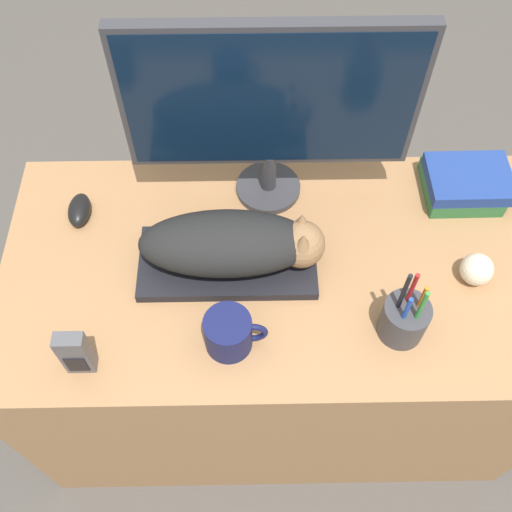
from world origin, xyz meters
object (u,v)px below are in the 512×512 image
at_px(baseball, 477,269).
at_px(phone, 75,353).
at_px(cat, 237,243).
at_px(monitor, 270,104).
at_px(computer_mouse, 79,210).
at_px(keyboard, 228,262).
at_px(coffee_mug, 229,333).
at_px(pen_cup, 404,319).
at_px(book_stack, 465,183).

height_order(baseball, phone, phone).
height_order(cat, monitor, monitor).
bearing_deg(phone, computer_mouse, 98.65).
xyz_separation_m(keyboard, computer_mouse, (-0.35, 0.14, 0.01)).
bearing_deg(coffee_mug, baseball, 15.44).
xyz_separation_m(cat, coffee_mug, (-0.02, -0.19, -0.04)).
relative_size(monitor, computer_mouse, 6.58).
xyz_separation_m(cat, computer_mouse, (-0.37, 0.14, -0.07)).
height_order(computer_mouse, pen_cup, pen_cup).
bearing_deg(coffee_mug, book_stack, 34.95).
bearing_deg(cat, computer_mouse, 158.62).
bearing_deg(monitor, pen_cup, -55.19).
bearing_deg(computer_mouse, phone, -81.35).
relative_size(keyboard, pen_cup, 1.86).
bearing_deg(cat, book_stack, 20.29).
bearing_deg(baseball, cat, 175.35).
relative_size(monitor, pen_cup, 2.92).
relative_size(cat, book_stack, 2.03).
bearing_deg(coffee_mug, keyboard, 91.97).
relative_size(cat, computer_mouse, 4.25).
relative_size(computer_mouse, book_stack, 0.48).
height_order(cat, pen_cup, pen_cup).
height_order(monitor, computer_mouse, monitor).
distance_m(keyboard, monitor, 0.35).
xyz_separation_m(keyboard, monitor, (0.10, 0.21, 0.26)).
relative_size(cat, baseball, 5.56).
bearing_deg(phone, baseball, 13.14).
bearing_deg(computer_mouse, keyboard, -22.65).
relative_size(coffee_mug, baseball, 1.80).
distance_m(keyboard, baseball, 0.54).
xyz_separation_m(coffee_mug, baseball, (0.53, 0.15, -0.01)).
xyz_separation_m(cat, phone, (-0.31, -0.23, -0.02)).
distance_m(cat, monitor, 0.29).
bearing_deg(pen_cup, computer_mouse, 156.22).
bearing_deg(book_stack, computer_mouse, -176.58).
height_order(computer_mouse, phone, phone).
relative_size(keyboard, computer_mouse, 4.19).
height_order(pen_cup, baseball, pen_cup).
xyz_separation_m(monitor, computer_mouse, (-0.44, -0.07, -0.26)).
height_order(monitor, coffee_mug, monitor).
bearing_deg(cat, monitor, 71.00).
relative_size(computer_mouse, pen_cup, 0.44).
height_order(coffee_mug, book_stack, coffee_mug).
xyz_separation_m(monitor, baseball, (0.44, -0.25, -0.24)).
xyz_separation_m(keyboard, baseball, (0.54, -0.04, 0.02)).
xyz_separation_m(baseball, phone, (-0.82, -0.19, 0.03)).
distance_m(monitor, book_stack, 0.52).
distance_m(keyboard, coffee_mug, 0.19).
bearing_deg(monitor, baseball, -29.88).
bearing_deg(phone, pen_cup, 6.07).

